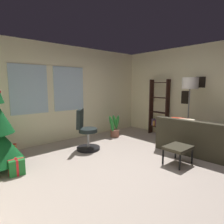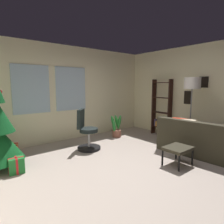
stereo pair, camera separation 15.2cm
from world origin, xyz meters
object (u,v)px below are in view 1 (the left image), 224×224
object	(u,v)px
footstool	(178,149)
floor_lamp	(190,87)
bookshelf	(159,111)
couch	(206,140)
office_chair	(86,134)
potted_plant	(114,128)
gift_box_green	(16,167)
gift_box_red	(11,152)

from	to	relation	value
footstool	floor_lamp	size ratio (longest dim) A/B	0.30
footstool	bookshelf	size ratio (longest dim) A/B	0.31
couch	office_chair	size ratio (longest dim) A/B	1.85
bookshelf	footstool	bearing A→B (deg)	-135.42
potted_plant	couch	bearing A→B (deg)	-73.80
floor_lamp	potted_plant	size ratio (longest dim) A/B	2.64
footstool	floor_lamp	bearing A→B (deg)	20.34
gift_box_green	potted_plant	xyz separation A→B (m)	(2.95, 0.71, 0.13)
floor_lamp	bookshelf	bearing A→B (deg)	74.43
bookshelf	potted_plant	distance (m)	1.49
footstool	gift_box_red	distance (m)	3.49
office_chair	bookshelf	size ratio (longest dim) A/B	0.57
footstool	bookshelf	world-z (taller)	bookshelf
floor_lamp	gift_box_green	bearing A→B (deg)	163.58
footstool	floor_lamp	distance (m)	1.84
couch	footstool	bearing A→B (deg)	176.68
gift_box_green	bookshelf	xyz separation A→B (m)	(4.16, -0.02, 0.62)
couch	gift_box_green	size ratio (longest dim) A/B	6.38
couch	potted_plant	distance (m)	2.50
floor_lamp	potted_plant	bearing A→B (deg)	115.86
gift_box_red	floor_lamp	world-z (taller)	floor_lamp
gift_box_red	potted_plant	xyz separation A→B (m)	(2.82, -0.19, 0.13)
gift_box_green	potted_plant	distance (m)	3.04
office_chair	gift_box_green	bearing A→B (deg)	-169.91
office_chair	potted_plant	bearing A→B (deg)	17.87
gift_box_green	potted_plant	size ratio (longest dim) A/B	0.43
couch	floor_lamp	world-z (taller)	floor_lamp
potted_plant	gift_box_red	bearing A→B (deg)	176.15
couch	bookshelf	distance (m)	1.80
footstool	bookshelf	xyz separation A→B (m)	(1.62, 1.60, 0.44)
potted_plant	bookshelf	bearing A→B (deg)	-31.38
gift_box_red	office_chair	world-z (taller)	office_chair
couch	gift_box_red	size ratio (longest dim) A/B	5.04
gift_box_red	office_chair	distance (m)	1.65
office_chair	potted_plant	world-z (taller)	office_chair
floor_lamp	couch	bearing A→B (deg)	-109.79
footstool	gift_box_red	size ratio (longest dim) A/B	1.46
footstool	gift_box_green	distance (m)	3.01
footstool	gift_box_green	world-z (taller)	footstool
gift_box_green	potted_plant	world-z (taller)	potted_plant
couch	floor_lamp	size ratio (longest dim) A/B	1.05
floor_lamp	potted_plant	world-z (taller)	floor_lamp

